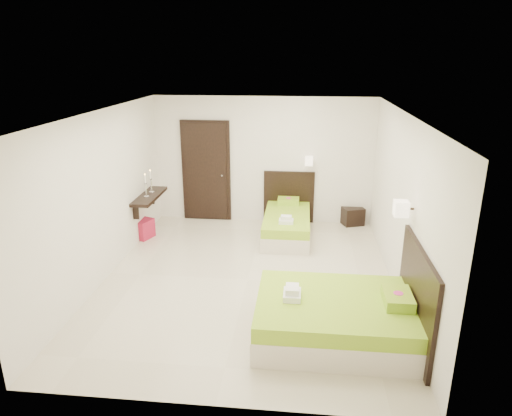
# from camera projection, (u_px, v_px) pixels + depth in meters

# --- Properties ---
(floor) EXTENTS (5.50, 5.50, 0.00)m
(floor) POSITION_uv_depth(u_px,v_px,m) (248.00, 280.00, 7.21)
(floor) COLOR beige
(floor) RESTS_ON ground
(bed_single) EXTENTS (1.05, 1.75, 1.44)m
(bed_single) POSITION_uv_depth(u_px,v_px,m) (287.00, 222.00, 8.91)
(bed_single) COLOR beige
(bed_single) RESTS_ON ground
(bed_double) EXTENTS (1.97, 1.67, 1.62)m
(bed_double) POSITION_uv_depth(u_px,v_px,m) (341.00, 316.00, 5.68)
(bed_double) COLOR beige
(bed_double) RESTS_ON ground
(nightstand) EXTENTS (0.51, 0.49, 0.37)m
(nightstand) POSITION_uv_depth(u_px,v_px,m) (352.00, 216.00, 9.51)
(nightstand) COLOR black
(nightstand) RESTS_ON ground
(ottoman) EXTENTS (0.47, 0.47, 0.37)m
(ottoman) POSITION_uv_depth(u_px,v_px,m) (142.00, 228.00, 8.82)
(ottoman) COLOR maroon
(ottoman) RESTS_ON ground
(door) EXTENTS (1.02, 0.15, 2.14)m
(door) POSITION_uv_depth(u_px,v_px,m) (206.00, 172.00, 9.54)
(door) COLOR black
(door) RESTS_ON ground
(console_shelf) EXTENTS (0.35, 1.20, 0.78)m
(console_shelf) POSITION_uv_depth(u_px,v_px,m) (149.00, 197.00, 8.66)
(console_shelf) COLOR black
(console_shelf) RESTS_ON ground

